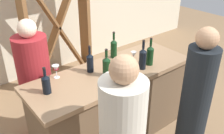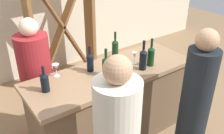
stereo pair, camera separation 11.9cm
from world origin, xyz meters
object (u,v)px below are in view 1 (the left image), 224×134
at_px(wine_bottle_second_left_near_black, 90,62).
at_px(wine_bottle_rightmost_near_black, 143,58).
at_px(wine_bottle_far_right_dark_green, 150,55).
at_px(wine_rack, 57,27).
at_px(person_center_guest, 195,102).
at_px(wine_bottle_center_dark_green, 106,66).
at_px(wine_glass_near_right, 56,69).
at_px(person_right_guest, 37,88).
at_px(wine_bottle_leftmost_near_black, 46,83).
at_px(wine_bottle_second_right_dark_green, 114,48).
at_px(wine_glass_near_center, 134,55).
at_px(wine_glass_near_left, 123,61).

distance_m(wine_bottle_second_left_near_black, wine_bottle_rightmost_near_black, 0.58).
bearing_deg(wine_bottle_far_right_dark_green, wine_rack, 97.76).
distance_m(wine_bottle_far_right_dark_green, person_center_guest, 0.71).
bearing_deg(wine_bottle_center_dark_green, wine_rack, 79.86).
bearing_deg(wine_glass_near_right, person_right_guest, 107.78).
height_order(wine_bottle_leftmost_near_black, wine_bottle_second_right_dark_green, wine_bottle_second_right_dark_green).
relative_size(wine_rack, wine_bottle_center_dark_green, 6.38).
distance_m(wine_rack, wine_bottle_rightmost_near_black, 1.82).
bearing_deg(wine_rack, person_center_guest, -82.41).
xyz_separation_m(wine_bottle_rightmost_near_black, person_right_guest, (-0.96, 0.76, -0.39)).
bearing_deg(wine_bottle_far_right_dark_green, wine_glass_near_center, 129.97).
bearing_deg(person_center_guest, wine_rack, 3.71).
distance_m(wine_bottle_second_left_near_black, person_center_guest, 1.19).
distance_m(wine_bottle_center_dark_green, wine_glass_near_left, 0.23).
bearing_deg(wine_glass_near_center, wine_bottle_second_left_near_black, 164.43).
bearing_deg(wine_glass_near_left, wine_glass_near_center, 10.61).
distance_m(wine_bottle_second_right_dark_green, wine_bottle_rightmost_near_black, 0.43).
relative_size(wine_bottle_rightmost_near_black, person_right_guest, 0.22).
distance_m(wine_bottle_leftmost_near_black, wine_bottle_rightmost_near_black, 1.08).
distance_m(wine_glass_near_right, person_center_guest, 1.50).
height_order(wine_glass_near_center, wine_glass_near_right, same).
xyz_separation_m(wine_glass_near_center, person_right_guest, (-0.98, 0.60, -0.36)).
bearing_deg(wine_bottle_second_right_dark_green, wine_rack, 91.59).
xyz_separation_m(wine_glass_near_left, person_right_guest, (-0.77, 0.64, -0.36)).
relative_size(wine_rack, wine_bottle_second_right_dark_green, 5.99).
bearing_deg(wine_bottle_second_left_near_black, wine_bottle_leftmost_near_black, -170.55).
height_order(wine_bottle_second_right_dark_green, wine_glass_near_right, wine_bottle_second_right_dark_green).
bearing_deg(person_center_guest, wine_bottle_second_left_near_black, 34.25).
relative_size(wine_bottle_center_dark_green, wine_bottle_second_right_dark_green, 0.94).
xyz_separation_m(wine_bottle_far_right_dark_green, person_right_guest, (-1.10, 0.74, -0.38)).
height_order(wine_bottle_leftmost_near_black, wine_glass_near_right, wine_bottle_leftmost_near_black).
xyz_separation_m(wine_bottle_center_dark_green, wine_bottle_far_right_dark_green, (0.55, -0.10, 0.01)).
relative_size(wine_bottle_second_right_dark_green, person_right_guest, 0.21).
relative_size(person_center_guest, person_right_guest, 1.02).
distance_m(wine_bottle_center_dark_green, wine_glass_near_center, 0.43).
relative_size(wine_bottle_second_right_dark_green, wine_bottle_rightmost_near_black, 0.96).
distance_m(wine_rack, wine_glass_near_left, 1.69).
bearing_deg(person_right_guest, person_center_guest, 42.85).
relative_size(wine_rack, person_right_guest, 1.28).
relative_size(wine_bottle_far_right_dark_green, wine_glass_near_left, 2.17).
height_order(wine_bottle_center_dark_green, person_center_guest, person_center_guest).
height_order(wine_bottle_second_left_near_black, wine_bottle_far_right_dark_green, wine_bottle_far_right_dark_green).
height_order(wine_bottle_second_left_near_black, wine_bottle_center_dark_green, wine_bottle_center_dark_green).
bearing_deg(wine_bottle_leftmost_near_black, wine_glass_near_left, -5.69).
bearing_deg(wine_bottle_rightmost_near_black, wine_glass_near_center, 84.45).
relative_size(wine_rack, wine_bottle_second_left_near_black, 6.47).
xyz_separation_m(wine_glass_near_right, person_center_guest, (1.06, -1.01, -0.33)).
xyz_separation_m(wine_bottle_center_dark_green, wine_bottle_rightmost_near_black, (0.41, -0.12, 0.01)).
bearing_deg(person_center_guest, wine_bottle_leftmost_near_black, 53.60).
bearing_deg(wine_bottle_second_right_dark_green, wine_glass_near_right, -179.44).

